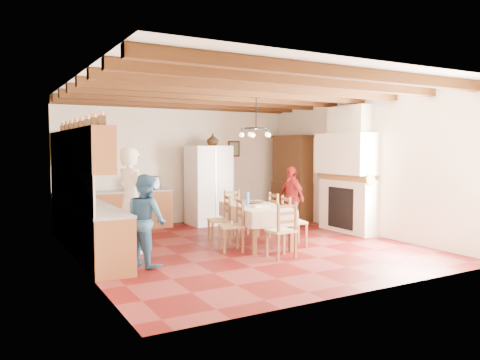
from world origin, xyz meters
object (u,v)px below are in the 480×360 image
at_px(chair_end_far, 236,212).
at_px(refrigerator, 209,185).
at_px(dining_table, 256,210).
at_px(chair_right_near, 294,221).
at_px(person_woman_blue, 146,220).
at_px(chair_left_near, 231,225).
at_px(chair_end_near, 281,230).
at_px(person_man, 131,200).
at_px(chair_left_far, 219,219).
at_px(person_woman_red, 291,198).
at_px(chair_right_far, 281,216).
at_px(microwave, 147,183).
at_px(hutch, 292,178).

bearing_deg(chair_end_far, refrigerator, 80.93).
height_order(dining_table, chair_right_near, chair_right_near).
distance_m(chair_right_near, person_woman_blue, 2.96).
bearing_deg(chair_left_near, chair_end_near, 45.59).
distance_m(chair_left_near, chair_end_far, 1.67).
bearing_deg(person_man, dining_table, -120.24).
bearing_deg(chair_left_far, person_woman_red, 119.55).
bearing_deg(person_woman_blue, person_woman_red, -83.15).
distance_m(dining_table, person_woman_blue, 2.41).
xyz_separation_m(chair_left_near, person_woman_red, (2.28, 1.33, 0.25)).
relative_size(dining_table, person_man, 0.98).
xyz_separation_m(refrigerator, chair_end_near, (-0.42, -3.79, -0.48)).
bearing_deg(person_woman_red, chair_right_far, -47.69).
xyz_separation_m(person_woman_blue, microwave, (1.13, 3.46, 0.32)).
relative_size(hutch, microwave, 4.03).
xyz_separation_m(chair_end_near, person_woman_red, (1.76, 2.17, 0.25)).
height_order(chair_left_near, microwave, microwave).
height_order(chair_right_far, person_woman_blue, person_woman_blue).
xyz_separation_m(chair_end_near, microwave, (-1.07, 4.05, 0.57)).
bearing_deg(person_man, microwave, -42.25).
relative_size(refrigerator, person_man, 1.01).
height_order(chair_end_far, person_woman_red, person_woman_red).
distance_m(chair_left_near, person_woman_red, 2.65).
bearing_deg(person_woman_red, hutch, 141.95).
height_order(chair_right_near, person_woman_blue, person_woman_blue).
xyz_separation_m(chair_left_far, person_woman_red, (2.17, 0.61, 0.25)).
xyz_separation_m(chair_right_near, chair_right_far, (0.17, 0.70, 0.00)).
xyz_separation_m(refrigerator, person_woman_red, (1.34, -1.62, -0.24)).
distance_m(chair_end_far, person_man, 2.64).
xyz_separation_m(dining_table, chair_end_far, (0.20, 1.16, -0.21)).
bearing_deg(person_woman_red, chair_end_near, -40.59).
height_order(chair_right_near, chair_end_far, same).
height_order(hutch, person_woman_blue, hutch).
bearing_deg(microwave, chair_right_far, -70.81).
relative_size(refrigerator, chair_end_near, 2.01).
relative_size(refrigerator, chair_right_near, 2.01).
relative_size(chair_left_near, person_man, 0.51).
height_order(refrigerator, person_woman_red, refrigerator).
distance_m(chair_right_far, person_woman_red, 1.19).
bearing_deg(chair_right_near, chair_right_far, -1.32).
relative_size(refrigerator, person_woman_blue, 1.31).
bearing_deg(chair_right_far, chair_left_far, 88.11).
height_order(refrigerator, chair_right_near, refrigerator).
xyz_separation_m(hutch, person_man, (-4.77, -1.77, -0.15)).
height_order(chair_left_near, person_man, person_man).
bearing_deg(refrigerator, chair_end_near, -98.01).
height_order(chair_left_near, chair_right_far, same).
distance_m(chair_end_near, microwave, 4.23).
bearing_deg(chair_end_near, chair_left_far, -76.49).
distance_m(chair_left_far, microwave, 2.64).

